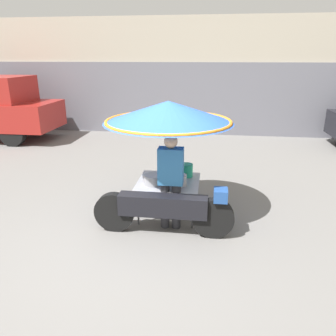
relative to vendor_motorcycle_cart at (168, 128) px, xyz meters
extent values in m
plane|color=slate|center=(-0.33, -0.88, -1.54)|extent=(36.00, 36.00, 0.00)
cube|color=#B2A893|center=(-0.33, 7.31, 0.37)|extent=(28.00, 2.00, 3.83)
cube|color=slate|center=(-0.33, 6.28, -0.34)|extent=(23.80, 0.06, 2.40)
cylinder|color=black|center=(0.76, -0.57, -1.23)|extent=(0.62, 0.14, 0.62)
cylinder|color=black|center=(-0.77, -0.57, -1.23)|extent=(0.62, 0.14, 0.62)
cube|color=black|center=(0.00, -0.57, -1.07)|extent=(1.34, 0.24, 0.32)
cube|color=#234C93|center=(0.85, -0.57, -0.85)|extent=(0.20, 0.24, 0.18)
cylinder|color=black|center=(0.00, 0.36, -1.26)|extent=(0.56, 0.14, 0.56)
cylinder|color=#515156|center=(0.43, -0.35, -1.24)|extent=(0.03, 0.03, 0.60)
cylinder|color=#515156|center=(0.43, 0.48, -1.24)|extent=(0.03, 0.03, 0.60)
cylinder|color=#515156|center=(-0.44, -0.35, -1.24)|extent=(0.03, 0.03, 0.60)
cylinder|color=#515156|center=(-0.44, 0.48, -1.24)|extent=(0.03, 0.03, 0.60)
cube|color=#9E9EA3|center=(0.00, 0.07, -0.93)|extent=(1.02, 0.97, 0.02)
cylinder|color=#B2B2B7|center=(0.00, 0.07, -0.43)|extent=(0.03, 0.03, 0.99)
cone|color=blue|center=(0.00, 0.07, 0.24)|extent=(2.05, 2.05, 0.34)
torus|color=orange|center=(0.00, 0.07, 0.09)|extent=(2.00, 2.00, 0.05)
cylinder|color=#939399|center=(-0.24, -0.10, -0.84)|extent=(0.30, 0.30, 0.16)
cylinder|color=#939399|center=(0.17, -0.08, -0.84)|extent=(0.27, 0.27, 0.17)
cylinder|color=#1E936B|center=(0.28, 0.33, -0.81)|extent=(0.21, 0.21, 0.22)
cylinder|color=#2D2D33|center=(0.00, -0.36, -1.16)|extent=(0.14, 0.14, 0.75)
cylinder|color=#2D2D33|center=(0.18, -0.36, -1.16)|extent=(0.14, 0.14, 0.75)
cube|color=teal|center=(0.09, -0.36, -0.51)|extent=(0.38, 0.22, 0.56)
sphere|color=tan|center=(0.09, -0.36, -0.13)|extent=(0.20, 0.20, 0.20)
cylinder|color=black|center=(-5.26, 3.95, -1.15)|extent=(0.78, 0.24, 0.78)
cylinder|color=black|center=(-5.26, 5.48, -1.15)|extent=(0.78, 0.24, 0.78)
cube|color=#A3231E|center=(-5.96, 4.71, 0.07)|extent=(1.69, 1.66, 0.78)
camera|label=1|loc=(0.67, -4.99, 1.07)|focal=35.00mm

